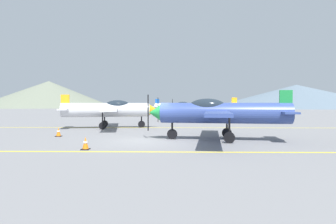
# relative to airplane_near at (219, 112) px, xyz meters

# --- Properties ---
(ground_plane) EXTENTS (400.00, 400.00, 0.00)m
(ground_plane) POSITION_rel_airplane_near_xyz_m (-4.18, -0.37, -1.61)
(ground_plane) COLOR slate
(apron_line_near) EXTENTS (80.00, 0.16, 0.01)m
(apron_line_near) POSITION_rel_airplane_near_xyz_m (-4.18, -3.98, -1.60)
(apron_line_near) COLOR yellow
(apron_line_near) RESTS_ON ground_plane
(apron_line_far) EXTENTS (80.00, 0.16, 0.01)m
(apron_line_far) POSITION_rel_airplane_near_xyz_m (-4.18, 8.12, -1.60)
(apron_line_far) COLOR yellow
(apron_line_far) RESTS_ON ground_plane
(airplane_near) EXTENTS (8.32, 9.54, 2.85)m
(airplane_near) POSITION_rel_airplane_near_xyz_m (0.00, 0.00, 0.00)
(airplane_near) COLOR #33478C
(airplane_near) RESTS_ON ground_plane
(airplane_mid) EXTENTS (8.33, 9.53, 2.85)m
(airplane_mid) POSITION_rel_airplane_near_xyz_m (-8.04, 7.66, 0.00)
(airplane_mid) COLOR silver
(airplane_mid) RESTS_ON ground_plane
(airplane_far) EXTENTS (8.33, 9.54, 2.85)m
(airplane_far) POSITION_rel_airplane_near_xyz_m (1.36, 18.15, 0.00)
(airplane_far) COLOR white
(airplane_far) RESTS_ON ground_plane
(airplane_back) EXTENTS (8.34, 9.50, 2.85)m
(airplane_back) POSITION_rel_airplane_near_xyz_m (-1.73, 29.10, 0.00)
(airplane_back) COLOR silver
(airplane_back) RESTS_ON ground_plane
(traffic_cone_front) EXTENTS (0.36, 0.36, 0.59)m
(traffic_cone_front) POSITION_rel_airplane_near_xyz_m (-6.62, -3.42, -1.32)
(traffic_cone_front) COLOR black
(traffic_cone_front) RESTS_ON ground_plane
(traffic_cone_side) EXTENTS (0.36, 0.36, 0.59)m
(traffic_cone_side) POSITION_rel_airplane_near_xyz_m (-9.94, 1.56, -1.32)
(traffic_cone_side) COLOR black
(traffic_cone_side) RESTS_ON ground_plane
(hill_left) EXTENTS (66.89, 66.89, 13.70)m
(hill_left) POSITION_rel_airplane_near_xyz_m (-67.23, 126.53, 5.24)
(hill_left) COLOR slate
(hill_left) RESTS_ON ground_plane
(hill_centerleft) EXTENTS (85.73, 85.73, 11.42)m
(hill_centerleft) POSITION_rel_airplane_near_xyz_m (58.30, 123.44, 4.11)
(hill_centerleft) COLOR slate
(hill_centerleft) RESTS_ON ground_plane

